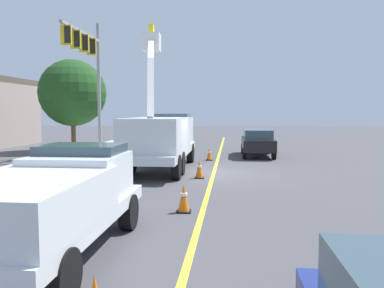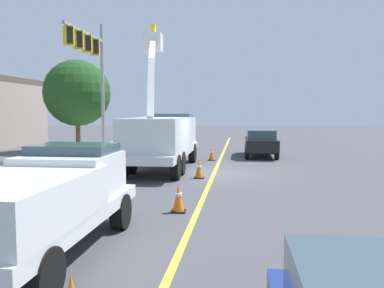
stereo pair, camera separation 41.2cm
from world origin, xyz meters
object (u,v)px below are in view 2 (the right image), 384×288
Objects in this scene: service_pickup_truck at (43,199)px; traffic_cone_mid_rear at (199,169)px; traffic_cone_trailing at (212,154)px; traffic_signal_mast at (92,61)px; passing_minivan at (261,141)px; utility_bucket_truck at (163,136)px; traffic_cone_mid_front at (178,198)px.

service_pickup_truck reaches higher than traffic_cone_mid_rear.
traffic_cone_trailing is at bearing -10.74° from service_pickup_truck.
traffic_signal_mast is (6.63, 6.71, 5.38)m from traffic_cone_mid_rear.
passing_minivan is at bearing -21.90° from traffic_cone_mid_rear.
traffic_cone_trailing is at bearing 127.96° from passing_minivan.
traffic_signal_mast reaches higher than service_pickup_truck.
traffic_cone_mid_rear is (-2.59, -1.93, -1.23)m from utility_bucket_truck.
traffic_cone_trailing is at bearing -3.19° from traffic_cone_mid_front.
passing_minivan is at bearing -52.04° from traffic_cone_trailing.
service_pickup_truck reaches higher than passing_minivan.
traffic_cone_mid_rear is at bearing 176.35° from traffic_cone_trailing.
traffic_cone_mid_front is at bearing 165.43° from passing_minivan.
traffic_cone_trailing is at bearing -94.01° from traffic_signal_mast.
utility_bucket_truck is 11.09× the size of traffic_cone_trailing.
traffic_cone_mid_rear is 1.06× the size of traffic_cone_trailing.
traffic_cone_mid_front is at bearing -152.31° from traffic_signal_mast.
service_pickup_truck reaches higher than traffic_cone_mid_front.
utility_bucket_truck is at bearing 137.86° from passing_minivan.
traffic_signal_mast reaches higher than traffic_cone_mid_front.
traffic_cone_mid_rear is (9.16, -2.51, -0.73)m from service_pickup_truck.
traffic_cone_mid_front is (3.50, -2.24, -0.72)m from service_pickup_truck.
traffic_signal_mast is at bearing 85.99° from traffic_cone_trailing.
traffic_cone_trailing is (15.29, -2.90, -0.75)m from service_pickup_truck.
traffic_signal_mast reaches higher than passing_minivan.
passing_minivan is (17.64, -5.92, -0.15)m from service_pickup_truck.
service_pickup_truck is 0.69× the size of traffic_signal_mast.
service_pickup_truck is 7.19× the size of traffic_cone_mid_rear.
utility_bucket_truck is at bearing -2.84° from service_pickup_truck.
passing_minivan is at bearing -42.14° from utility_bucket_truck.
traffic_signal_mast is at bearing 14.90° from service_pickup_truck.
passing_minivan reaches higher than traffic_cone_mid_rear.
traffic_cone_mid_front reaches higher than traffic_cone_mid_rear.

